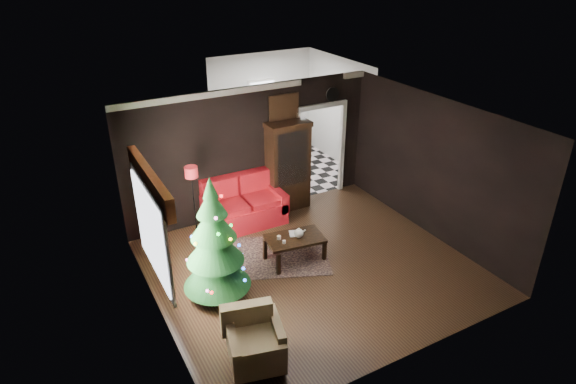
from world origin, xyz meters
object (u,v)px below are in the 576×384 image
christmas_tree (214,242)px  wall_clock (332,94)px  loveseat (244,202)px  floor_lamp (194,205)px  kitchen_table (283,164)px  teapot (299,233)px  coffee_table (295,248)px  curio_cabinet (288,168)px  armchair (255,339)px

christmas_tree → wall_clock: 4.61m
loveseat → wall_clock: bearing=9.7°
loveseat → floor_lamp: bearing=-169.9°
loveseat → kitchen_table: bearing=42.5°
loveseat → christmas_tree: 2.46m
floor_lamp → teapot: 2.10m
teapot → wall_clock: size_ratio=0.61×
teapot → wall_clock: (2.03, 2.10, 1.81)m
christmas_tree → coffee_table: bearing=9.9°
curio_cabinet → kitchen_table: size_ratio=2.53×
loveseat → christmas_tree: bearing=-125.2°
loveseat → wall_clock: 3.04m
loveseat → curio_cabinet: size_ratio=0.89×
armchair → kitchen_table: 6.22m
christmas_tree → armchair: (-0.10, -1.69, -0.59)m
armchair → coffee_table: (1.73, 1.97, -0.21)m
floor_lamp → kitchen_table: 3.49m
kitchen_table → coffee_table: bearing=-115.0°
coffee_table → kitchen_table: 3.66m
armchair → kitchen_table: bearing=72.5°
loveseat → armchair: loveseat is taller
curio_cabinet → christmas_tree: size_ratio=0.89×
teapot → armchair: bearing=-132.8°
coffee_table → wall_clock: bearing=44.7°
teapot → curio_cabinet: bearing=66.7°
christmas_tree → coffee_table: size_ratio=2.04×
curio_cabinet → christmas_tree: 3.34m
curio_cabinet → floor_lamp: curio_cabinet is taller
coffee_table → loveseat: bearing=98.7°
curio_cabinet → christmas_tree: bearing=-139.3°
curio_cabinet → kitchen_table: bearing=65.6°
kitchen_table → armchair: bearing=-121.8°
wall_clock → kitchen_table: wall_clock is taller
curio_cabinet → teapot: (-0.83, -1.92, -0.38)m
curio_cabinet → teapot: bearing=-113.3°
armchair → coffee_table: armchair is taller
christmas_tree → kitchen_table: size_ratio=2.84×
curio_cabinet → christmas_tree: (-2.53, -2.18, 0.10)m
coffee_table → kitchen_table: kitchen_table is taller
armchair → wall_clock: bearing=60.8°
curio_cabinet → coffee_table: 2.21m
loveseat → armchair: bearing=-112.1°
loveseat → christmas_tree: (-1.38, -1.96, 0.55)m
coffee_table → wall_clock: 3.64m
coffee_table → floor_lamp: bearing=133.2°
christmas_tree → teapot: (1.70, 0.26, -0.48)m
coffee_table → kitchen_table: bearing=65.0°
kitchen_table → curio_cabinet: bearing=-114.4°
armchair → teapot: armchair is taller
floor_lamp → wall_clock: (3.48, 0.60, 1.55)m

